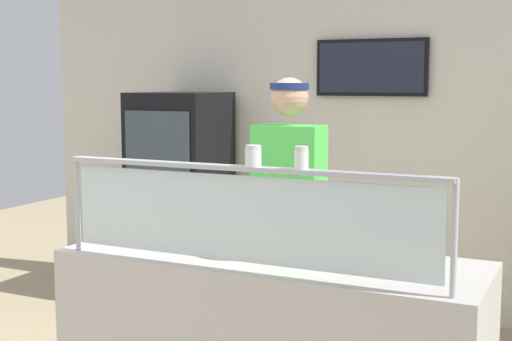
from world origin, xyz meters
The scene contains 8 objects.
shop_rear_unit centered at (0.96, 2.69, 1.36)m, with size 6.33×0.13×2.70m.
sneeze_guard centered at (0.96, 0.06, 1.23)m, with size 1.75×0.06×0.44m.
pizza_tray centered at (0.76, 0.39, 0.97)m, with size 0.44×0.44×0.04m.
pizza_server centered at (0.74, 0.37, 0.99)m, with size 0.07×0.28×0.01m, color #ADAFB7.
parmesan_shaker centered at (1.01, 0.06, 1.43)m, with size 0.07×0.07×0.09m.
pepper_flake_shaker centered at (1.23, 0.06, 1.43)m, with size 0.06×0.06×0.09m.
worker_figure centered at (0.74, 1.07, 1.01)m, with size 0.41×0.50×1.76m.
drink_fridge centered at (-0.69, 2.24, 0.83)m, with size 0.66×0.65×1.65m.
Camera 1 is at (2.29, -2.55, 1.74)m, focal length 50.43 mm.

